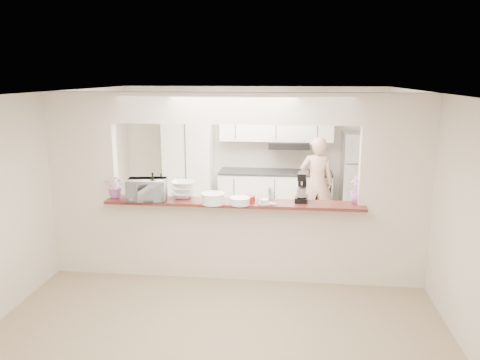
# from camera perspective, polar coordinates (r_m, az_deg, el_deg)

# --- Properties ---
(floor) EXTENTS (6.00, 6.00, 0.00)m
(floor) POSITION_cam_1_polar(r_m,az_deg,el_deg) (6.56, -0.70, -11.72)
(floor) COLOR tan
(floor) RESTS_ON ground
(tile_overlay) EXTENTS (5.00, 2.90, 0.01)m
(tile_overlay) POSITION_cam_1_polar(r_m,az_deg,el_deg) (7.99, 0.66, -7.11)
(tile_overlay) COLOR beige
(tile_overlay) RESTS_ON floor
(partition) EXTENTS (5.00, 0.15, 2.50)m
(partition) POSITION_cam_1_polar(r_m,az_deg,el_deg) (6.10, -0.74, 1.06)
(partition) COLOR white
(partition) RESTS_ON floor
(bar_counter) EXTENTS (3.40, 0.38, 1.09)m
(bar_counter) POSITION_cam_1_polar(r_m,az_deg,el_deg) (6.34, -0.72, -7.00)
(bar_counter) COLOR white
(bar_counter) RESTS_ON floor
(kitchen_cabinets) EXTENTS (3.15, 0.62, 2.25)m
(kitchen_cabinets) POSITION_cam_1_polar(r_m,az_deg,el_deg) (8.87, 0.23, 1.41)
(kitchen_cabinets) COLOR white
(kitchen_cabinets) RESTS_ON floor
(refrigerator) EXTENTS (0.75, 0.70, 1.70)m
(refrigerator) POSITION_cam_1_polar(r_m,az_deg,el_deg) (8.88, 14.69, 0.17)
(refrigerator) COLOR #BBBBC0
(refrigerator) RESTS_ON floor
(flower_left) EXTENTS (0.36, 0.34, 0.32)m
(flower_left) POSITION_cam_1_polar(r_m,az_deg,el_deg) (6.51, -14.89, -0.74)
(flower_left) COLOR #D06EA6
(flower_left) RESTS_ON bar_counter
(wine_bottle_a) EXTENTS (0.08, 0.08, 0.38)m
(wine_bottle_a) POSITION_cam_1_polar(r_m,az_deg,el_deg) (6.22, -10.54, -1.21)
(wine_bottle_a) COLOR black
(wine_bottle_a) RESTS_ON bar_counter
(wine_bottle_b) EXTENTS (0.07, 0.07, 0.33)m
(wine_bottle_b) POSITION_cam_1_polar(r_m,az_deg,el_deg) (6.42, -9.55, -0.95)
(wine_bottle_b) COLOR black
(wine_bottle_b) RESTS_ON bar_counter
(toaster_oven) EXTENTS (0.55, 0.41, 0.28)m
(toaster_oven) POSITION_cam_1_polar(r_m,az_deg,el_deg) (6.30, -11.28, -1.16)
(toaster_oven) COLOR #AAA9AE
(toaster_oven) RESTS_ON bar_counter
(serving_bowls) EXTENTS (0.33, 0.33, 0.23)m
(serving_bowls) POSITION_cam_1_polar(r_m,az_deg,el_deg) (6.33, -6.98, -1.19)
(serving_bowls) COLOR white
(serving_bowls) RESTS_ON bar_counter
(plate_stack_a) EXTENTS (0.30, 0.30, 0.14)m
(plate_stack_a) POSITION_cam_1_polar(r_m,az_deg,el_deg) (6.03, -3.31, -2.26)
(plate_stack_a) COLOR white
(plate_stack_a) RESTS_ON bar_counter
(plate_stack_b) EXTENTS (0.26, 0.26, 0.09)m
(plate_stack_b) POSITION_cam_1_polar(r_m,az_deg,el_deg) (5.98, 0.00, -2.57)
(plate_stack_b) COLOR white
(plate_stack_b) RESTS_ON bar_counter
(red_bowl) EXTENTS (0.16, 0.16, 0.08)m
(red_bowl) POSITION_cam_1_polar(r_m,az_deg,el_deg) (6.13, 1.09, -2.28)
(red_bowl) COLOR maroon
(red_bowl) RESTS_ON bar_counter
(tan_bowl) EXTENTS (0.13, 0.13, 0.06)m
(tan_bowl) POSITION_cam_1_polar(r_m,az_deg,el_deg) (6.14, 0.80, -2.34)
(tan_bowl) COLOR beige
(tan_bowl) RESTS_ON bar_counter
(utensil_caddy) EXTENTS (0.27, 0.22, 0.22)m
(utensil_caddy) POSITION_cam_1_polar(r_m,az_deg,el_deg) (5.98, 3.38, -2.15)
(utensil_caddy) COLOR silver
(utensil_caddy) RESTS_ON bar_counter
(stand_mixer) EXTENTS (0.18, 0.28, 0.39)m
(stand_mixer) POSITION_cam_1_polar(r_m,az_deg,el_deg) (6.17, 7.55, -1.01)
(stand_mixer) COLOR black
(stand_mixer) RESTS_ON bar_counter
(flower_right) EXTENTS (0.25, 0.25, 0.35)m
(flower_right) POSITION_cam_1_polar(r_m,az_deg,el_deg) (6.21, 14.14, -1.17)
(flower_right) COLOR #B468C2
(flower_right) RESTS_ON bar_counter
(person) EXTENTS (0.63, 0.44, 1.65)m
(person) POSITION_cam_1_polar(r_m,az_deg,el_deg) (8.45, 9.30, -0.38)
(person) COLOR tan
(person) RESTS_ON floor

